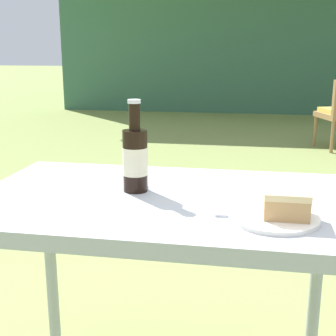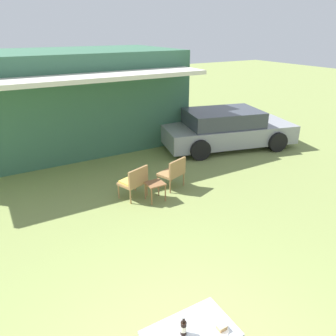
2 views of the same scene
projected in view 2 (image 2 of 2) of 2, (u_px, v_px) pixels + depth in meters
cabin_building at (56, 100)px, 10.82m from camera, size 8.00×5.13×3.10m
parked_car at (226, 129)px, 11.00m from camera, size 4.66×2.75×1.27m
wicker_chair_cushioned at (134, 181)px, 7.70m from camera, size 0.72×0.64×0.79m
wicker_chair_plain at (173, 171)px, 8.17m from camera, size 0.72×0.64×0.79m
garden_side_table at (155, 186)px, 7.60m from camera, size 0.41×0.37×0.45m
cake_on_plate at (221, 328)px, 3.55m from camera, size 0.20×0.20×0.07m
cola_bottle_near at (183, 328)px, 3.48m from camera, size 0.07×0.07×0.25m
fork at (216, 332)px, 3.53m from camera, size 0.17×0.03×0.01m
loose_bottle_cap at (184, 332)px, 3.53m from camera, size 0.03×0.03×0.01m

